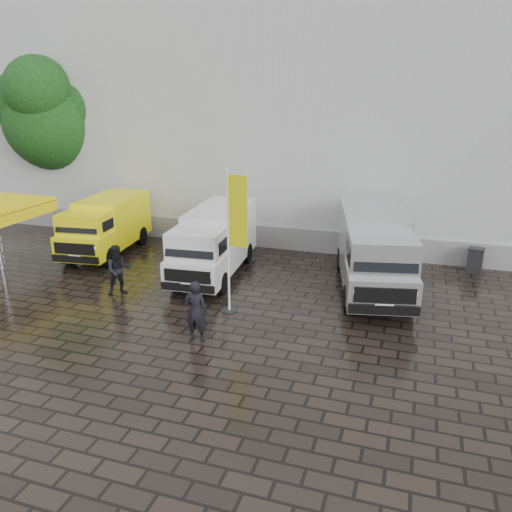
# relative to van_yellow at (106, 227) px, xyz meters

# --- Properties ---
(ground) EXTENTS (120.00, 120.00, 0.00)m
(ground) POSITION_rel_van_yellow_xyz_m (7.78, -4.93, -1.18)
(ground) COLOR black
(ground) RESTS_ON ground
(exhibition_hall) EXTENTS (44.00, 16.00, 12.00)m
(exhibition_hall) POSITION_rel_van_yellow_xyz_m (9.78, 11.07, 4.82)
(exhibition_hall) COLOR silver
(exhibition_hall) RESTS_ON ground
(hall_plinth) EXTENTS (44.00, 0.15, 1.00)m
(hall_plinth) POSITION_rel_van_yellow_xyz_m (9.78, 3.02, -0.68)
(hall_plinth) COLOR gray
(hall_plinth) RESTS_ON ground
(van_yellow) EXTENTS (2.56, 5.30, 2.36)m
(van_yellow) POSITION_rel_van_yellow_xyz_m (0.00, 0.00, 0.00)
(van_yellow) COLOR #FBF20D
(van_yellow) RESTS_ON ground
(van_white) EXTENTS (2.34, 5.81, 2.46)m
(van_white) POSITION_rel_van_yellow_xyz_m (5.42, -0.97, 0.05)
(van_white) COLOR white
(van_white) RESTS_ON ground
(van_silver) EXTENTS (3.39, 6.63, 2.74)m
(van_silver) POSITION_rel_van_yellow_xyz_m (11.27, -0.62, 0.19)
(van_silver) COLOR #BCBFC1
(van_silver) RESTS_ON ground
(flagpole) EXTENTS (0.88, 0.50, 4.57)m
(flagpole) POSITION_rel_van_yellow_xyz_m (7.34, -3.95, 1.34)
(flagpole) COLOR black
(flagpole) RESTS_ON ground
(tree) EXTENTS (4.82, 4.82, 8.66)m
(tree) POSITION_rel_van_yellow_xyz_m (-5.20, 3.88, 4.38)
(tree) COLOR black
(tree) RESTS_ON ground
(wheelie_bin) EXTENTS (0.68, 0.68, 0.97)m
(wheelie_bin) POSITION_rel_van_yellow_xyz_m (14.93, 2.44, -0.69)
(wheelie_bin) COLOR black
(wheelie_bin) RESTS_ON ground
(person_front) EXTENTS (0.69, 0.48, 1.79)m
(person_front) POSITION_rel_van_yellow_xyz_m (6.99, -6.07, -0.28)
(person_front) COLOR black
(person_front) RESTS_ON ground
(person_tent) EXTENTS (1.08, 1.06, 1.76)m
(person_tent) POSITION_rel_van_yellow_xyz_m (3.03, -3.79, -0.30)
(person_tent) COLOR black
(person_tent) RESTS_ON ground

